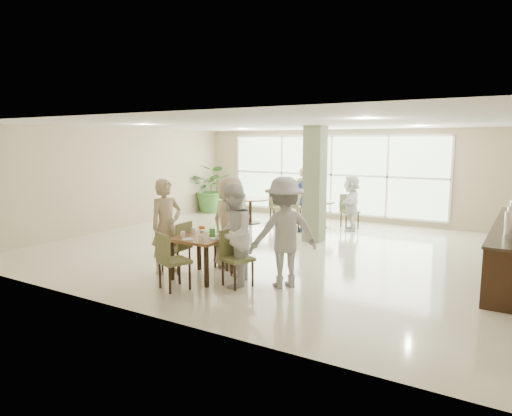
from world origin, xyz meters
The scene contains 19 objects.
ground centered at (0.00, 0.00, 0.00)m, with size 10.00×10.00×0.00m, color beige.
room_shell centered at (0.00, 0.00, 1.70)m, with size 10.00×10.00×10.00m.
window_bank centered at (-0.50, 4.46, 1.40)m, with size 7.00×0.04×7.00m.
column centered at (0.40, 1.20, 1.40)m, with size 0.45×0.45×2.80m, color #6B7350.
main_table centered at (-0.01, -2.68, 0.65)m, with size 0.91×0.91×0.75m.
round_table_left centered at (-2.28, 2.52, 0.59)m, with size 1.17×1.17×0.75m.
round_table_right centered at (-0.28, 2.92, 0.55)m, with size 0.99×0.99×0.75m.
chairs_main_table centered at (0.01, -2.66, 0.47)m, with size 2.00×2.09×0.95m.
chairs_table_left centered at (-2.29, 2.54, 0.47)m, with size 2.09×1.94×0.95m.
chairs_table_right centered at (-0.24, 2.92, 0.47)m, with size 2.24×1.76×0.95m.
tabletop_clutter centered at (0.00, -2.69, 0.81)m, with size 0.78×0.76×0.21m.
potted_plant centered at (-4.54, 3.65, 0.82)m, with size 1.48×1.48×1.65m, color #3C712D.
teen_left centered at (-0.80, -2.74, 0.88)m, with size 0.64×0.42×1.75m, color tan.
teen_far centered at (0.01, -1.84, 0.89)m, with size 0.87×0.48×1.78m, color tan.
teen_right centered at (0.68, -2.74, 0.87)m, with size 0.84×0.66×1.74m, color white.
teen_standing centered at (1.44, -2.33, 0.93)m, with size 1.20×0.69×1.85m, color #9E9DA0.
adult_a centered at (-0.25, 2.17, 0.88)m, with size 1.04×0.59×1.77m, color #4066C1.
adult_b centered at (0.69, 3.03, 0.76)m, with size 1.41×0.61×1.52m, color white.
adult_standing centered at (-1.12, 3.77, 0.82)m, with size 0.60×0.39×1.65m, color tan.
Camera 1 is at (4.93, -8.93, 2.41)m, focal length 32.00 mm.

